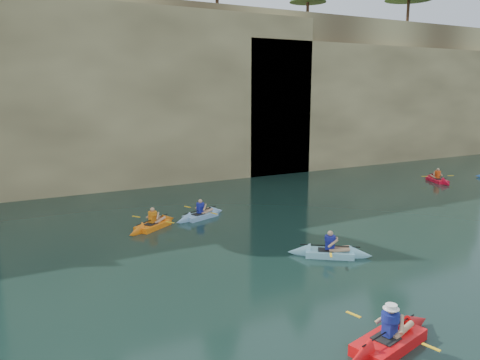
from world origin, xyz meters
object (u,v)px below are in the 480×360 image
kayaker_orange (153,225)px  kayaker_red_far (437,180)px  kayaker_ltblue_near (330,252)px  main_kayaker (389,340)px

kayaker_orange → kayaker_red_far: kayaker_orange is taller
kayaker_orange → kayaker_ltblue_near: 8.04m
kayaker_orange → kayaker_red_far: 20.05m
kayaker_red_far → kayaker_orange: bearing=115.2°
kayaker_ltblue_near → kayaker_orange: bearing=162.1°
kayaker_orange → kayaker_red_far: bearing=-29.5°
main_kayaker → kayaker_ltblue_near: size_ratio=1.28×
kayaker_ltblue_near → kayaker_red_far: size_ratio=0.93×
kayaker_orange → kayaker_red_far: (20.01, 1.21, -0.01)m
main_kayaker → kayaker_orange: size_ratio=1.26×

